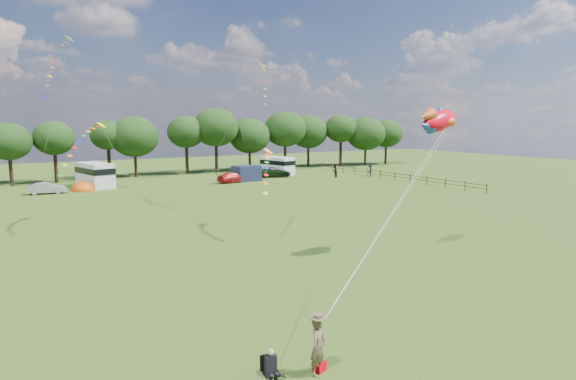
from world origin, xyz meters
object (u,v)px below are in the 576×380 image
car_c (234,178)px  camp_chair (270,364)px  campervan_c (95,174)px  campervan_d (277,165)px  walker_b (370,170)px  car_d (273,172)px  tent_orange (83,191)px  tent_greyblue (236,180)px  kite_flyer (318,347)px  car_b (47,188)px  walker_a (335,171)px  fish_kite (437,121)px

car_c → camp_chair: 50.76m
campervan_c → campervan_d: 26.72m
walker_b → car_c: bearing=-45.1°
car_d → tent_orange: 26.31m
car_d → tent_greyblue: (-6.26, -0.60, -0.71)m
kite_flyer → car_d: bearing=31.4°
car_b → car_d: (30.21, 1.68, 0.06)m
tent_greyblue → kite_flyer: bearing=-111.4°
car_c → tent_greyblue: car_c is taller
car_d → kite_flyer: size_ratio=2.80×
tent_greyblue → walker_b: (19.20, -5.94, 0.87)m
tent_greyblue → car_c: bearing=-121.7°
campervan_d → walker_a: bearing=-160.8°
car_b → walker_a: bearing=-89.5°
tent_orange → car_b: bearing=-171.0°
campervan_c → tent_greyblue: (18.26, -2.04, -1.61)m
campervan_c → fish_kite: (12.98, -43.00, 6.56)m
campervan_c → walker_b: campervan_c is taller
fish_kite → walker_b: fish_kite is taller
car_d → fish_kite: bearing=-179.3°
car_b → walker_b: walker_b is taller
kite_flyer → campervan_d: bearing=30.7°
campervan_c → kite_flyer: size_ratio=3.50×
camp_chair → walker_b: bearing=57.9°
car_b → walker_a: size_ratio=1.95×
walker_a → camp_chair: bearing=22.7°
campervan_c → walker_b: size_ratio=3.73×
tent_greyblue → walker_b: bearing=-17.2°
car_b → campervan_c: 6.56m
campervan_d → tent_orange: size_ratio=1.99×
campervan_d → kite_flyer: 59.45m
car_d → tent_greyblue: car_d is taller
car_c → tent_orange: car_c is taller
campervan_c → kite_flyer: 51.38m
car_d → tent_greyblue: size_ratio=1.45×
campervan_c → tent_greyblue: campervan_c is taller
car_d → kite_flyer: (-25.61, -49.93, 0.22)m
car_d → walker_a: size_ratio=2.77×
tent_orange → campervan_d: bearing=7.4°
car_b → tent_orange: bearing=-75.0°
car_c → campervan_c: (-16.83, 4.36, 0.97)m
campervan_d → camp_chair: campervan_d is taller
campervan_d → tent_orange: campervan_d is taller
car_b → camp_chair: size_ratio=3.06×
car_c → kite_flyer: kite_flyer is taller
camp_chair → walker_a: walker_a is taller
car_b → walker_a: 37.68m
fish_kite → walker_a: fish_kite is taller
kite_flyer → fish_kite: bearing=-0.8°
car_c → campervan_d: size_ratio=0.75×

